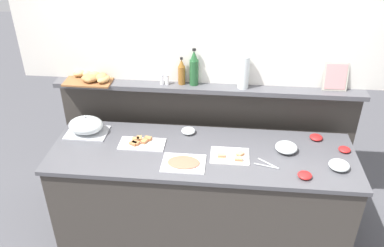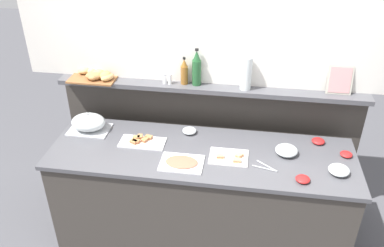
% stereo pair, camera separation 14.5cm
% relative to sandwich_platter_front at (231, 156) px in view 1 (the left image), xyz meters
% --- Properties ---
extents(ground_plane, '(12.00, 12.00, 0.00)m').
position_rel_sandwich_platter_front_xyz_m(ground_plane, '(-0.22, 0.65, -0.89)').
color(ground_plane, '#4C4C51').
extents(buffet_counter, '(2.38, 0.75, 0.88)m').
position_rel_sandwich_platter_front_xyz_m(buffet_counter, '(-0.22, 0.05, -0.45)').
color(buffet_counter, '#3D3833').
rests_on(buffet_counter, ground_plane).
extents(back_ledge_unit, '(2.61, 0.22, 1.22)m').
position_rel_sandwich_platter_front_xyz_m(back_ledge_unit, '(-0.22, 0.60, -0.25)').
color(back_ledge_unit, '#3D3833').
rests_on(back_ledge_unit, ground_plane).
extents(sandwich_platter_front, '(0.29, 0.22, 0.04)m').
position_rel_sandwich_platter_front_xyz_m(sandwich_platter_front, '(0.00, 0.00, 0.00)').
color(sandwich_platter_front, white).
rests_on(sandwich_platter_front, buffet_counter).
extents(sandwich_platter_side, '(0.36, 0.18, 0.04)m').
position_rel_sandwich_platter_front_xyz_m(sandwich_platter_side, '(-0.71, 0.11, 0.00)').
color(sandwich_platter_side, white).
rests_on(sandwich_platter_side, buffet_counter).
extents(cold_cuts_platter, '(0.32, 0.24, 0.02)m').
position_rel_sandwich_platter_front_xyz_m(cold_cuts_platter, '(-0.35, -0.12, 0.00)').
color(cold_cuts_platter, white).
rests_on(cold_cuts_platter, buffet_counter).
extents(serving_cloche, '(0.34, 0.24, 0.17)m').
position_rel_sandwich_platter_front_xyz_m(serving_cloche, '(-1.19, 0.22, 0.06)').
color(serving_cloche, '#B7BABF').
rests_on(serving_cloche, buffet_counter).
extents(glass_bowl_large, '(0.17, 0.17, 0.07)m').
position_rel_sandwich_platter_front_xyz_m(glass_bowl_large, '(0.43, 0.12, 0.02)').
color(glass_bowl_large, silver).
rests_on(glass_bowl_large, buffet_counter).
extents(glass_bowl_medium, '(0.12, 0.12, 0.05)m').
position_rel_sandwich_platter_front_xyz_m(glass_bowl_medium, '(-0.36, 0.30, 0.01)').
color(glass_bowl_medium, silver).
rests_on(glass_bowl_medium, buffet_counter).
extents(glass_bowl_small, '(0.15, 0.15, 0.06)m').
position_rel_sandwich_platter_front_xyz_m(glass_bowl_small, '(0.79, -0.07, 0.02)').
color(glass_bowl_small, silver).
rests_on(glass_bowl_small, buffet_counter).
extents(condiment_bowl_teal, '(0.10, 0.10, 0.04)m').
position_rel_sandwich_platter_front_xyz_m(condiment_bowl_teal, '(0.69, 0.31, 0.01)').
color(condiment_bowl_teal, red).
rests_on(condiment_bowl_teal, buffet_counter).
extents(condiment_bowl_red, '(0.09, 0.09, 0.03)m').
position_rel_sandwich_platter_front_xyz_m(condiment_bowl_red, '(0.88, 0.16, 0.01)').
color(condiment_bowl_red, red).
rests_on(condiment_bowl_red, buffet_counter).
extents(condiment_bowl_dark, '(0.10, 0.10, 0.04)m').
position_rel_sandwich_platter_front_xyz_m(condiment_bowl_dark, '(0.53, -0.20, 0.01)').
color(condiment_bowl_dark, red).
rests_on(condiment_bowl_dark, buffet_counter).
extents(serving_tongs, '(0.18, 0.12, 0.01)m').
position_rel_sandwich_platter_front_xyz_m(serving_tongs, '(0.28, -0.08, -0.00)').
color(serving_tongs, '#B7BABF').
rests_on(serving_tongs, buffet_counter).
extents(wine_bottle_green, '(0.08, 0.08, 0.32)m').
position_rel_sandwich_platter_front_xyz_m(wine_bottle_green, '(-0.33, 0.54, 0.47)').
color(wine_bottle_green, '#23562D').
rests_on(wine_bottle_green, back_ledge_unit).
extents(vinegar_bottle_amber, '(0.06, 0.06, 0.24)m').
position_rel_sandwich_platter_front_xyz_m(vinegar_bottle_amber, '(-0.44, 0.54, 0.43)').
color(vinegar_bottle_amber, '#8E5B23').
rests_on(vinegar_bottle_amber, back_ledge_unit).
extents(salt_shaker, '(0.03, 0.03, 0.09)m').
position_rel_sandwich_platter_front_xyz_m(salt_shaker, '(-0.60, 0.52, 0.37)').
color(salt_shaker, white).
rests_on(salt_shaker, back_ledge_unit).
extents(pepper_shaker, '(0.03, 0.03, 0.09)m').
position_rel_sandwich_platter_front_xyz_m(pepper_shaker, '(-0.56, 0.52, 0.37)').
color(pepper_shaker, white).
rests_on(pepper_shaker, back_ledge_unit).
extents(bread_basket, '(0.41, 0.28, 0.08)m').
position_rel_sandwich_platter_front_xyz_m(bread_basket, '(-1.22, 0.53, 0.36)').
color(bread_basket, brown).
rests_on(bread_basket, back_ledge_unit).
extents(framed_picture, '(0.20, 0.07, 0.23)m').
position_rel_sandwich_platter_front_xyz_m(framed_picture, '(0.82, 0.56, 0.44)').
color(framed_picture, '#B2AD9E').
rests_on(framed_picture, back_ledge_unit).
extents(water_carafe, '(0.09, 0.09, 0.28)m').
position_rel_sandwich_platter_front_xyz_m(water_carafe, '(0.08, 0.52, 0.47)').
color(water_carafe, silver).
rests_on(water_carafe, back_ledge_unit).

